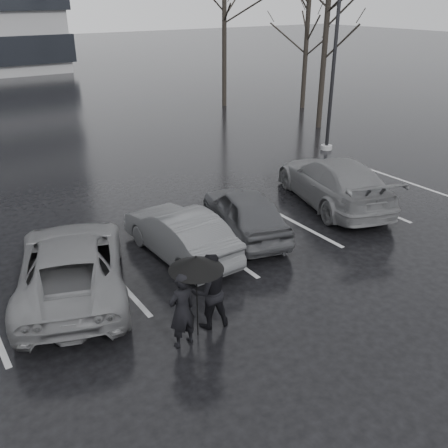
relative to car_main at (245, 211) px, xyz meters
The scene contains 13 objects.
ground 2.87m from the car_main, 128.89° to the right, with size 160.00×160.00×0.00m, color black.
car_main is the anchor object (origin of this frame).
car_west_a 2.13m from the car_main, behind, with size 1.32×3.78×1.24m, color #303032.
car_west_b 4.93m from the car_main, behind, with size 2.22×4.81×1.34m, color #49494B.
car_east 3.63m from the car_main, ahead, with size 2.06×5.07×1.47m, color #49494B.
pedestrian_left 5.07m from the car_main, 139.11° to the right, with size 0.57×0.37×1.55m, color black.
pedestrian_right 4.34m from the car_main, 135.08° to the right, with size 0.77×0.60×1.59m, color black.
umbrella 4.80m from the car_main, 136.99° to the right, with size 1.04×1.04×1.76m.
lamp_post 9.65m from the car_main, 31.31° to the left, with size 0.47×0.47×8.53m.
stall_stripes 2.66m from the car_main, behind, with size 19.72×5.00×0.00m.
tree_east 13.32m from the car_main, 37.37° to the left, with size 0.26×0.26×8.00m, color black.
tree_ne 17.62m from the car_main, 42.85° to the left, with size 0.26×0.26×7.00m, color black.
tree_north 17.84m from the car_main, 58.05° to the left, with size 0.26×0.26×8.50m, color black.
Camera 1 is at (-5.69, -7.95, 6.08)m, focal length 40.00 mm.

